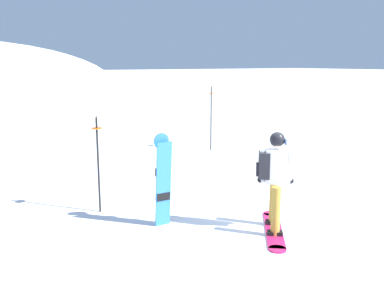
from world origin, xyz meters
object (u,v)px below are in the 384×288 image
(spare_snowboard, at_px, (163,180))
(piste_marker_near, at_px, (211,114))
(snowboarder_main, at_px, (274,179))
(piste_marker_far, at_px, (98,157))

(spare_snowboard, height_order, piste_marker_near, piste_marker_near)
(snowboarder_main, relative_size, piste_marker_far, 0.91)
(snowboarder_main, distance_m, piste_marker_far, 3.29)
(snowboarder_main, bearing_deg, piste_marker_far, 132.20)
(spare_snowboard, bearing_deg, piste_marker_far, 119.40)
(spare_snowboard, bearing_deg, piste_marker_near, 48.92)
(snowboarder_main, height_order, piste_marker_near, piste_marker_near)
(piste_marker_near, distance_m, piste_marker_far, 6.33)
(spare_snowboard, xyz_separation_m, piste_marker_far, (-0.72, 1.27, 0.24))
(piste_marker_far, bearing_deg, piste_marker_near, 36.36)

